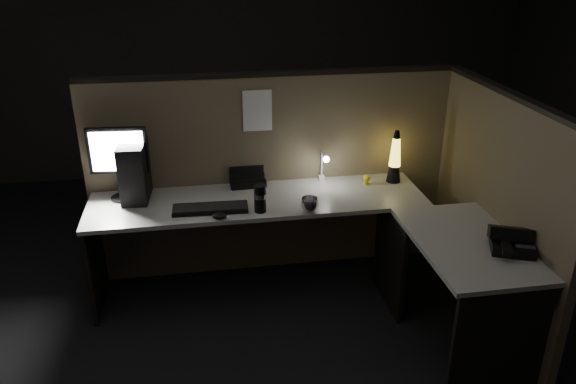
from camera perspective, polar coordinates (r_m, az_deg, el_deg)
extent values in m
plane|color=black|center=(3.75, 0.66, -14.56)|extent=(6.00, 6.00, 0.00)
plane|color=#282623|center=(5.99, -4.50, 14.45)|extent=(6.00, 0.00, 6.00)
cube|color=brown|center=(4.17, -1.54, 1.58)|extent=(2.66, 0.06, 1.50)
cube|color=brown|center=(3.86, 20.28, -1.91)|extent=(0.06, 1.66, 1.50)
cube|color=#A8A79F|center=(3.87, -3.04, -0.88)|extent=(2.30, 0.60, 0.03)
cube|color=#A8A79F|center=(3.49, 17.77, -4.99)|extent=(0.60, 1.00, 0.03)
cube|color=black|center=(4.08, -18.98, -6.60)|extent=(0.03, 0.55, 0.70)
cube|color=black|center=(3.34, 20.64, -14.38)|extent=(0.55, 0.03, 0.70)
cube|color=black|center=(3.96, 10.29, -6.60)|extent=(0.03, 0.55, 0.70)
cube|color=black|center=(3.95, -15.27, 2.21)|extent=(0.19, 0.39, 0.40)
cylinder|color=black|center=(4.02, -16.37, -0.55)|extent=(0.17, 0.17, 0.01)
cube|color=black|center=(4.00, -16.50, 0.88)|extent=(0.05, 0.04, 0.19)
cube|color=black|center=(3.91, -16.92, 4.06)|extent=(0.39, 0.06, 0.32)
cube|color=white|center=(3.89, -16.95, 3.96)|extent=(0.34, 0.03, 0.27)
cube|color=black|center=(3.72, -7.89, -1.68)|extent=(0.50, 0.18, 0.02)
ellipsoid|color=black|center=(3.60, -6.99, -2.42)|extent=(0.12, 0.10, 0.04)
cube|color=silver|center=(4.16, 3.41, 1.46)|extent=(0.04, 0.05, 0.03)
cylinder|color=silver|center=(4.12, 3.44, 2.84)|extent=(0.01, 0.01, 0.18)
cylinder|color=silver|center=(4.03, 3.67, 3.75)|extent=(0.01, 0.12, 0.01)
sphere|color=white|center=(3.97, 3.90, 3.33)|extent=(0.05, 0.05, 0.05)
cube|color=black|center=(4.10, -4.18, 1.19)|extent=(0.26, 0.23, 0.05)
cube|color=black|center=(4.05, -4.15, 1.52)|extent=(0.25, 0.03, 0.09)
cube|color=black|center=(4.14, -4.32, 2.61)|extent=(0.25, 0.03, 0.17)
cone|color=black|center=(4.18, 10.69, 1.87)|extent=(0.10, 0.10, 0.12)
cone|color=yellow|center=(4.13, 10.87, 4.01)|extent=(0.09, 0.09, 0.21)
sphere|color=brown|center=(4.15, 10.80, 3.15)|extent=(0.04, 0.04, 0.04)
sphere|color=brown|center=(4.12, 10.88, 4.14)|extent=(0.03, 0.03, 0.03)
cone|color=black|center=(4.08, 11.01, 5.77)|extent=(0.05, 0.05, 0.06)
cylinder|color=black|center=(3.64, -2.85, -0.66)|extent=(0.08, 0.08, 0.19)
imported|color=silver|center=(3.66, 2.21, -1.27)|extent=(0.15, 0.15, 0.09)
sphere|color=yellow|center=(4.10, 8.00, 1.38)|extent=(0.06, 0.06, 0.06)
cube|color=white|center=(3.95, -3.13, 8.24)|extent=(0.20, 0.00, 0.29)
cube|color=black|center=(3.46, 21.84, -5.15)|extent=(0.30, 0.28, 0.05)
cube|color=black|center=(3.46, 21.66, -3.94)|extent=(0.27, 0.22, 0.11)
cube|color=black|center=(3.37, 21.29, -5.24)|extent=(0.11, 0.18, 0.04)
cube|color=#3F3F42|center=(3.45, 22.90, -4.88)|extent=(0.13, 0.13, 0.00)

